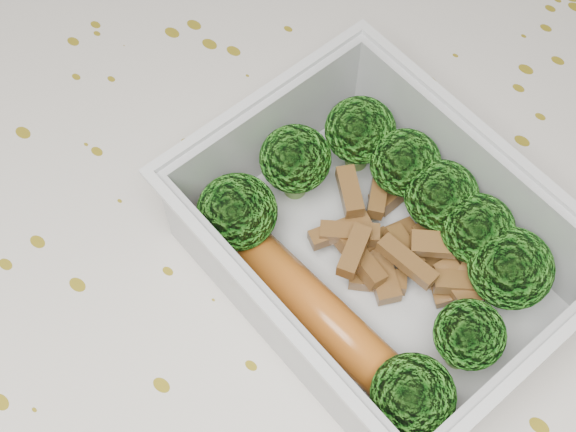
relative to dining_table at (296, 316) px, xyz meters
The scene contains 6 objects.
dining_table is the anchor object (origin of this frame).
tablecloth 0.05m from the dining_table, ahead, with size 1.46×0.96×0.19m.
lunch_container 0.12m from the dining_table, 18.94° to the left, with size 0.20×0.17×0.06m.
broccoli_florets 0.13m from the dining_table, 32.74° to the left, with size 0.15×0.13×0.05m.
meat_pile 0.12m from the dining_table, 29.77° to the left, with size 0.10×0.08×0.03m.
sausage 0.11m from the dining_table, 37.76° to the right, with size 0.15×0.04×0.02m.
Camera 1 is at (0.10, -0.14, 1.12)m, focal length 50.00 mm.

